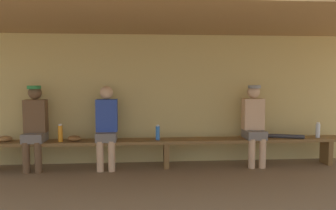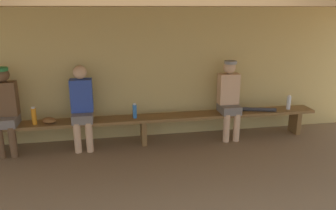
% 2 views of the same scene
% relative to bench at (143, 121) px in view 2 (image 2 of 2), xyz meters
% --- Properties ---
extents(ground_plane, '(24.00, 24.00, 0.00)m').
position_rel_bench_xyz_m(ground_plane, '(0.00, -1.55, -0.39)').
color(ground_plane, brown).
extents(back_wall, '(8.00, 0.20, 2.20)m').
position_rel_bench_xyz_m(back_wall, '(0.00, 0.45, 0.71)').
color(back_wall, tan).
rests_on(back_wall, ground).
extents(dugout_roof, '(8.00, 2.80, 0.12)m').
position_rel_bench_xyz_m(dugout_roof, '(0.00, -0.85, 1.87)').
color(dugout_roof, '#9E7547').
rests_on(dugout_roof, back_wall).
extents(bench, '(6.00, 0.36, 0.46)m').
position_rel_bench_xyz_m(bench, '(0.00, 0.00, 0.00)').
color(bench, brown).
rests_on(bench, ground).
extents(player_in_blue, '(0.34, 0.42, 1.34)m').
position_rel_bench_xyz_m(player_in_blue, '(-2.08, 0.00, 0.36)').
color(player_in_blue, slate).
rests_on(player_in_blue, ground).
extents(player_rightmost, '(0.34, 0.42, 1.34)m').
position_rel_bench_xyz_m(player_rightmost, '(1.47, 0.00, 0.36)').
color(player_rightmost, slate).
rests_on(player_rightmost, ground).
extents(player_near_post, '(0.34, 0.42, 1.34)m').
position_rel_bench_xyz_m(player_near_post, '(-0.96, 0.00, 0.34)').
color(player_near_post, slate).
rests_on(player_near_post, ground).
extents(water_bottle_green, '(0.07, 0.07, 0.26)m').
position_rel_bench_xyz_m(water_bottle_green, '(2.57, -0.02, 0.20)').
color(water_bottle_green, silver).
rests_on(water_bottle_green, bench).
extents(water_bottle_clear, '(0.07, 0.07, 0.25)m').
position_rel_bench_xyz_m(water_bottle_clear, '(-0.14, -0.02, 0.19)').
color(water_bottle_clear, blue).
rests_on(water_bottle_clear, bench).
extents(water_bottle_blue, '(0.07, 0.07, 0.28)m').
position_rel_bench_xyz_m(water_bottle_blue, '(-1.68, -0.05, 0.21)').
color(water_bottle_blue, orange).
rests_on(water_bottle_blue, bench).
extents(baseball_glove_tan, '(0.29, 0.28, 0.09)m').
position_rel_bench_xyz_m(baseball_glove_tan, '(-1.47, -0.02, 0.12)').
color(baseball_glove_tan, brown).
rests_on(baseball_glove_tan, bench).
extents(baseball_bat, '(0.88, 0.32, 0.07)m').
position_rel_bench_xyz_m(baseball_bat, '(1.86, -0.00, 0.11)').
color(baseball_bat, '#333338').
rests_on(baseball_bat, bench).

